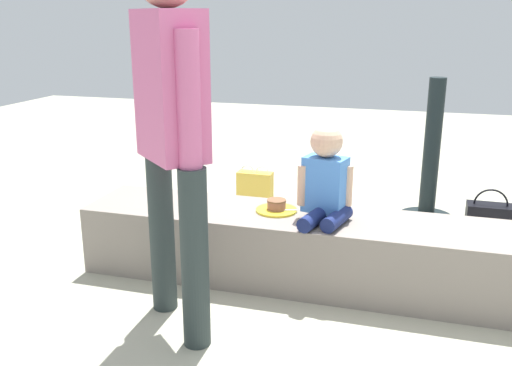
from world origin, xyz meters
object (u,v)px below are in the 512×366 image
(water_bottle_near_gift, at_px, (203,216))
(party_cup_red, at_px, (310,197))
(child_seated, at_px, (325,179))
(adult_standing, at_px, (171,111))
(water_bottle_far_side, at_px, (365,241))
(cake_plate, at_px, (277,207))
(handbag_black_leather, at_px, (489,218))
(cake_box_white, at_px, (314,224))
(gift_bag, at_px, (255,190))

(water_bottle_near_gift, relative_size, party_cup_red, 2.11)
(child_seated, height_order, adult_standing, adult_standing)
(water_bottle_near_gift, bearing_deg, water_bottle_far_side, -7.15)
(child_seated, distance_m, adult_standing, 0.90)
(child_seated, relative_size, water_bottle_far_side, 2.29)
(cake_plate, distance_m, water_bottle_near_gift, 0.86)
(adult_standing, bearing_deg, cake_plate, 64.81)
(adult_standing, height_order, handbag_black_leather, adult_standing)
(cake_plate, distance_m, cake_box_white, 0.75)
(water_bottle_far_side, bearing_deg, party_cup_red, 119.36)
(cake_box_white, relative_size, handbag_black_leather, 1.07)
(adult_standing, height_order, cake_box_white, adult_standing)
(water_bottle_far_side, bearing_deg, cake_plate, -139.66)
(adult_standing, distance_m, cake_box_white, 1.64)
(cake_plate, distance_m, gift_bag, 1.15)
(party_cup_red, xyz_separation_m, handbag_black_leather, (1.23, -0.28, 0.05))
(party_cup_red, bearing_deg, handbag_black_leather, -12.67)
(gift_bag, bearing_deg, child_seated, -57.78)
(adult_standing, bearing_deg, cake_box_white, 73.55)
(gift_bag, height_order, handbag_black_leather, gift_bag)
(party_cup_red, relative_size, cake_box_white, 0.32)
(water_bottle_near_gift, bearing_deg, adult_standing, -73.68)
(water_bottle_near_gift, xyz_separation_m, party_cup_red, (0.58, 0.74, -0.05))
(gift_bag, distance_m, party_cup_red, 0.44)
(party_cup_red, bearing_deg, child_seated, -76.48)
(party_cup_red, xyz_separation_m, cake_box_white, (0.14, -0.58, 0.01))
(water_bottle_near_gift, height_order, party_cup_red, water_bottle_near_gift)
(child_seated, distance_m, cake_plate, 0.33)
(water_bottle_near_gift, height_order, handbag_black_leather, handbag_black_leather)
(child_seated, distance_m, party_cup_red, 1.44)
(handbag_black_leather, bearing_deg, gift_bag, 177.49)
(gift_bag, distance_m, water_bottle_far_side, 1.10)
(child_seated, bearing_deg, water_bottle_far_side, 67.47)
(cake_plate, bearing_deg, party_cup_red, 92.21)
(water_bottle_near_gift, distance_m, handbag_black_leather, 1.87)
(water_bottle_near_gift, distance_m, party_cup_red, 0.94)
(water_bottle_far_side, relative_size, handbag_black_leather, 0.69)
(adult_standing, bearing_deg, handbag_black_leather, 47.30)
(cake_plate, xyz_separation_m, water_bottle_near_gift, (-0.63, 0.51, -0.29))
(child_seated, xyz_separation_m, water_bottle_far_side, (0.18, 0.43, -0.49))
(water_bottle_far_side, bearing_deg, gift_bag, 142.48)
(gift_bag, distance_m, cake_box_white, 0.64)
(water_bottle_far_side, bearing_deg, handbag_black_leather, 38.92)
(gift_bag, bearing_deg, party_cup_red, 28.62)
(gift_bag, xyz_separation_m, water_bottle_far_side, (0.87, -0.67, -0.04))
(cake_box_white, distance_m, handbag_black_leather, 1.14)
(adult_standing, bearing_deg, party_cup_red, 82.51)
(adult_standing, xyz_separation_m, party_cup_red, (0.25, 1.88, -0.94))
(cake_plate, height_order, gift_bag, cake_plate)
(adult_standing, xyz_separation_m, water_bottle_near_gift, (-0.33, 1.14, -0.89))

